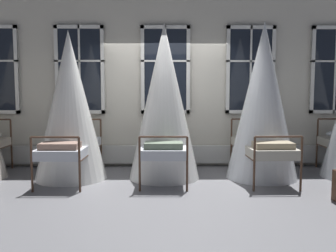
{
  "coord_description": "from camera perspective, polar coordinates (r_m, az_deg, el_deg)",
  "views": [
    {
      "loc": [
        -0.06,
        -6.39,
        1.57
      ],
      "look_at": [
        0.04,
        0.14,
        0.93
      ],
      "focal_mm": 39.79,
      "sensor_mm": 36.0,
      "label": 1
    }
  ],
  "objects": [
    {
      "name": "cot_second",
      "position": [
        6.73,
        -14.8,
        2.67
      ],
      "size": [
        1.25,
        1.84,
        2.59
      ],
      "rotation": [
        0.0,
        0.0,
        1.55
      ],
      "color": "#4C3323",
      "rests_on": "ground"
    },
    {
      "name": "ground",
      "position": [
        6.58,
        -0.31,
        -8.23
      ],
      "size": [
        22.61,
        22.61,
        0.0
      ],
      "primitive_type": "plane",
      "color": "slate"
    },
    {
      "name": "back_wall_with_windows",
      "position": [
        7.67,
        -0.41,
        6.8
      ],
      "size": [
        12.3,
        0.1,
        3.47
      ],
      "primitive_type": "cube",
      "color": "beige",
      "rests_on": "ground"
    },
    {
      "name": "cot_fourth",
      "position": [
        6.77,
        14.33,
        3.36
      ],
      "size": [
        1.25,
        1.84,
        2.76
      ],
      "rotation": [
        0.0,
        0.0,
        1.59
      ],
      "color": "#4C3323",
      "rests_on": "ground"
    },
    {
      "name": "window_bank",
      "position": [
        7.56,
        -0.4,
        2.28
      ],
      "size": [
        7.87,
        0.1,
        2.78
      ],
      "color": "black",
      "rests_on": "ground"
    },
    {
      "name": "cot_third",
      "position": [
        6.55,
        -0.59,
        3.33
      ],
      "size": [
        1.25,
        1.84,
        2.73
      ],
      "rotation": [
        0.0,
        0.0,
        1.55
      ],
      "color": "#4C3323",
      "rests_on": "ground"
    }
  ]
}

